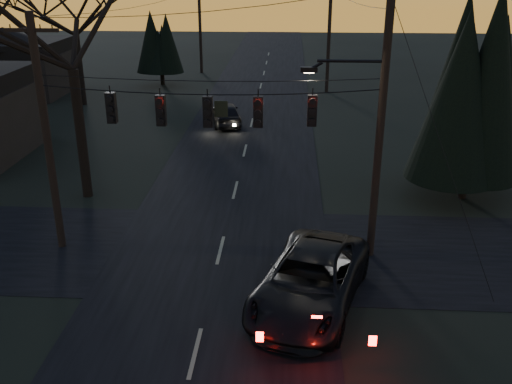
# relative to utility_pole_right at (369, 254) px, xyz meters

# --- Properties ---
(main_road) EXTENTS (8.00, 120.00, 0.02)m
(main_road) POSITION_rel_utility_pole_right_xyz_m (-5.50, 10.00, 0.01)
(main_road) COLOR black
(main_road) RESTS_ON ground
(cross_road) EXTENTS (60.00, 7.00, 0.02)m
(cross_road) POSITION_rel_utility_pole_right_xyz_m (-5.50, 0.00, 0.01)
(cross_road) COLOR black
(cross_road) RESTS_ON ground
(utility_pole_right) EXTENTS (5.00, 0.30, 10.00)m
(utility_pole_right) POSITION_rel_utility_pole_right_xyz_m (0.00, 0.00, 0.00)
(utility_pole_right) COLOR black
(utility_pole_right) RESTS_ON ground
(utility_pole_left) EXTENTS (1.80, 0.30, 8.50)m
(utility_pole_left) POSITION_rel_utility_pole_right_xyz_m (-11.50, 0.00, 0.00)
(utility_pole_left) COLOR black
(utility_pole_left) RESTS_ON ground
(utility_pole_far_r) EXTENTS (1.80, 0.30, 8.50)m
(utility_pole_far_r) POSITION_rel_utility_pole_right_xyz_m (0.00, 28.00, 0.00)
(utility_pole_far_r) COLOR black
(utility_pole_far_r) RESTS_ON ground
(utility_pole_far_l) EXTENTS (0.30, 0.30, 8.00)m
(utility_pole_far_l) POSITION_rel_utility_pole_right_xyz_m (-11.50, 36.00, 0.00)
(utility_pole_far_l) COLOR black
(utility_pole_far_l) RESTS_ON ground
(span_signal_assembly) EXTENTS (11.50, 0.44, 1.49)m
(span_signal_assembly) POSITION_rel_utility_pole_right_xyz_m (-5.74, 0.00, 5.32)
(span_signal_assembly) COLOR black
(span_signal_assembly) RESTS_ON ground
(bare_tree_left) EXTENTS (9.44, 9.44, 11.52)m
(bare_tree_left) POSITION_rel_utility_pole_right_xyz_m (-12.18, 4.95, 8.05)
(bare_tree_left) COLOR black
(bare_tree_left) RESTS_ON ground
(evergreen_right) EXTENTS (4.25, 4.25, 8.17)m
(evergreen_right) POSITION_rel_utility_pole_right_xyz_m (4.88, 5.69, 4.68)
(evergreen_right) COLOR black
(evergreen_right) RESTS_ON ground
(bare_tree_dist) EXTENTS (6.98, 6.98, 10.07)m
(bare_tree_dist) POSITION_rel_utility_pole_right_xyz_m (-18.40, 22.51, 7.04)
(bare_tree_dist) COLOR black
(bare_tree_dist) RESTS_ON ground
(evergreen_dist) EXTENTS (3.27, 3.27, 5.50)m
(evergreen_dist) POSITION_rel_utility_pole_right_xyz_m (-14.05, 30.17, 3.34)
(evergreen_dist) COLOR black
(evergreen_dist) RESTS_ON ground
(house_left_far) EXTENTS (9.00, 7.00, 5.20)m
(house_left_far) POSITION_rel_utility_pole_right_xyz_m (-25.50, 26.00, 2.60)
(house_left_far) COLOR black
(house_left_far) RESTS_ON ground
(suv_near) EXTENTS (4.43, 6.62, 1.69)m
(suv_near) POSITION_rel_utility_pole_right_xyz_m (-2.30, -3.41, 0.84)
(suv_near) COLOR black
(suv_near) RESTS_ON ground
(sedan_oncoming_a) EXTENTS (2.68, 4.60, 1.47)m
(sedan_oncoming_a) POSITION_rel_utility_pole_right_xyz_m (-7.18, 17.44, 0.73)
(sedan_oncoming_a) COLOR black
(sedan_oncoming_a) RESTS_ON ground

